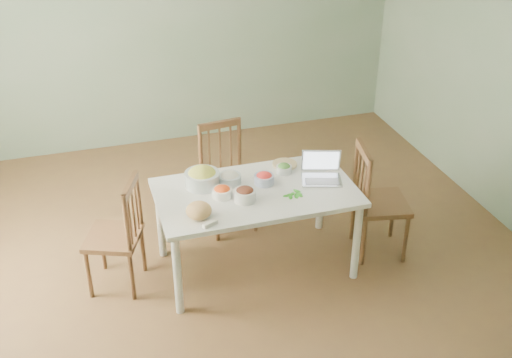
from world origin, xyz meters
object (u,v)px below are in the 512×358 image
object	(u,v)px
chair_far	(228,179)
laptop	(322,169)
chair_left	(113,235)
chair_right	(382,201)
bread_boule	(199,210)
dining_table	(256,229)
bowl_squash	(202,177)

from	to	relation	value
chair_far	laptop	world-z (taller)	chair_far
chair_far	chair_left	xyz separation A→B (m)	(-1.03, -0.52, -0.01)
chair_left	chair_right	bearing A→B (deg)	106.54
bread_boule	chair_far	bearing A→B (deg)	63.17
dining_table	chair_far	size ratio (longest dim) A/B	1.61
chair_right	bread_boule	distance (m)	1.55
bread_boule	dining_table	bearing A→B (deg)	25.85
dining_table	chair_left	bearing A→B (deg)	174.77
dining_table	chair_right	xyz separation A→B (m)	(1.03, -0.09, 0.13)
chair_left	laptop	xyz separation A→B (m)	(1.61, -0.11, 0.36)
dining_table	bread_boule	world-z (taller)	bread_boule
chair_right	bowl_squash	bearing A→B (deg)	89.84
dining_table	chair_right	distance (m)	1.04
dining_table	bread_boule	size ratio (longest dim) A/B	8.27
dining_table	chair_left	world-z (taller)	chair_left
bowl_squash	laptop	bearing A→B (deg)	-12.52
dining_table	chair_far	world-z (taller)	chair_far
chair_right	bread_boule	xyz separation A→B (m)	(-1.52, -0.15, 0.29)
dining_table	laptop	distance (m)	0.70
bowl_squash	laptop	distance (m)	0.92
bread_boule	bowl_squash	size ratio (longest dim) A/B	0.68
bread_boule	laptop	bearing A→B (deg)	12.62
dining_table	bread_boule	bearing A→B (deg)	-154.15
bread_boule	laptop	distance (m)	1.05
dining_table	chair_right	world-z (taller)	chair_right
chair_far	laptop	size ratio (longest dim) A/B	3.08
chair_far	chair_right	world-z (taller)	chair_right
chair_left	bread_boule	world-z (taller)	chair_left
dining_table	bowl_squash	bearing A→B (deg)	152.91
chair_far	bowl_squash	size ratio (longest dim) A/B	3.52
chair_left	chair_far	bearing A→B (deg)	138.61
dining_table	chair_far	xyz separation A→B (m)	(-0.06, 0.62, 0.12)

